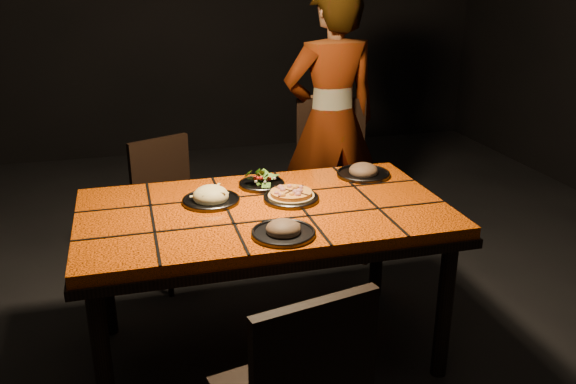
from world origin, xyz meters
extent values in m
cube|color=black|center=(0.00, 0.00, -0.02)|extent=(6.00, 7.00, 0.04)
cube|color=#F15607|center=(0.00, 0.00, 0.72)|extent=(1.60, 0.90, 0.05)
cube|color=black|center=(0.00, 0.00, 0.68)|extent=(1.62, 0.92, 0.04)
cylinder|color=black|center=(-0.72, -0.37, 0.33)|extent=(0.07, 0.07, 0.66)
cylinder|color=black|center=(0.72, -0.37, 0.33)|extent=(0.07, 0.07, 0.66)
cylinder|color=black|center=(-0.72, 0.37, 0.33)|extent=(0.07, 0.07, 0.66)
cylinder|color=black|center=(0.72, 0.37, 0.33)|extent=(0.07, 0.07, 0.66)
cube|color=black|center=(-0.09, -1.04, 0.66)|extent=(0.40, 0.12, 0.44)
cube|color=black|center=(-0.32, 0.85, 0.40)|extent=(0.49, 0.49, 0.04)
cube|color=black|center=(-0.39, 1.00, 0.62)|extent=(0.35, 0.18, 0.41)
cylinder|color=black|center=(-0.39, 0.65, 0.19)|extent=(0.03, 0.03, 0.38)
cylinder|color=black|center=(-0.12, 0.78, 0.19)|extent=(0.03, 0.03, 0.38)
cylinder|color=black|center=(-0.52, 0.93, 0.19)|extent=(0.03, 0.03, 0.38)
cylinder|color=black|center=(-0.24, 1.05, 0.19)|extent=(0.03, 0.03, 0.38)
cube|color=black|center=(0.66, 0.94, 0.47)|extent=(0.51, 0.51, 0.04)
cube|color=black|center=(0.70, 1.13, 0.73)|extent=(0.44, 0.12, 0.48)
cylinder|color=black|center=(0.46, 0.80, 0.22)|extent=(0.04, 0.04, 0.45)
cylinder|color=black|center=(0.81, 0.73, 0.22)|extent=(0.04, 0.04, 0.45)
cylinder|color=black|center=(0.52, 1.14, 0.22)|extent=(0.04, 0.04, 0.45)
cylinder|color=black|center=(0.87, 1.08, 0.22)|extent=(0.04, 0.04, 0.45)
imported|color=brown|center=(0.68, 1.06, 0.84)|extent=(0.63, 0.43, 1.67)
cylinder|color=#36363B|center=(0.14, 0.05, 0.76)|extent=(0.25, 0.25, 0.01)
torus|color=#36363B|center=(0.14, 0.05, 0.76)|extent=(0.25, 0.25, 0.01)
cylinder|color=tan|center=(0.14, 0.05, 0.77)|extent=(0.30, 0.30, 0.01)
cylinder|color=gold|center=(0.14, 0.05, 0.78)|extent=(0.26, 0.26, 0.02)
cylinder|color=#36363B|center=(-0.21, 0.12, 0.76)|extent=(0.26, 0.26, 0.01)
torus|color=#36363B|center=(-0.21, 0.12, 0.76)|extent=(0.26, 0.26, 0.01)
ellipsoid|color=beige|center=(-0.21, 0.12, 0.78)|extent=(0.15, 0.15, 0.08)
cylinder|color=#36363B|center=(0.05, 0.27, 0.76)|extent=(0.22, 0.22, 0.01)
torus|color=#36363B|center=(0.05, 0.27, 0.76)|extent=(0.22, 0.22, 0.01)
cylinder|color=#36363B|center=(0.01, -0.31, 0.76)|extent=(0.25, 0.25, 0.01)
torus|color=#36363B|center=(0.01, -0.31, 0.76)|extent=(0.26, 0.26, 0.01)
ellipsoid|color=brown|center=(0.01, -0.31, 0.78)|extent=(0.15, 0.15, 0.08)
cylinder|color=#36363B|center=(0.58, 0.28, 0.76)|extent=(0.27, 0.27, 0.01)
torus|color=#36363B|center=(0.58, 0.28, 0.76)|extent=(0.27, 0.27, 0.01)
ellipsoid|color=brown|center=(0.58, 0.28, 0.78)|extent=(0.16, 0.16, 0.09)
camera|label=1|loc=(-0.55, -2.42, 1.75)|focal=38.00mm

